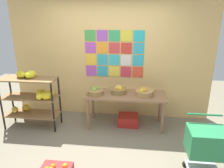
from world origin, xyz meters
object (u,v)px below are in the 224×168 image
at_px(display_table, 126,98).
at_px(fruit_basket_back_right, 144,92).
at_px(fruit_basket_back_left, 96,92).
at_px(shopping_cart, 206,144).
at_px(produce_crate_under_table, 128,120).
at_px(fruit_basket_centre, 119,90).
at_px(banana_shelf_unit, 32,94).

distance_m(display_table, fruit_basket_back_right, 0.40).
relative_size(display_table, fruit_basket_back_left, 4.68).
distance_m(fruit_basket_back_left, shopping_cart, 2.17).
bearing_deg(produce_crate_under_table, display_table, -146.31).
relative_size(fruit_basket_back_left, shopping_cart, 0.39).
bearing_deg(fruit_basket_back_left, fruit_basket_centre, 13.26).
xyz_separation_m(banana_shelf_unit, produce_crate_under_table, (1.92, 0.27, -0.60)).
height_order(fruit_basket_centre, produce_crate_under_table, fruit_basket_centre).
bearing_deg(fruit_basket_centre, display_table, -6.26).
height_order(fruit_basket_back_right, produce_crate_under_table, fruit_basket_back_right).
bearing_deg(fruit_basket_back_right, fruit_basket_back_left, -176.45).
distance_m(banana_shelf_unit, fruit_basket_back_right, 2.23).
bearing_deg(banana_shelf_unit, fruit_basket_centre, 8.15).
bearing_deg(fruit_basket_back_right, produce_crate_under_table, 166.18).
xyz_separation_m(fruit_basket_back_right, fruit_basket_back_left, (-0.96, -0.06, -0.01)).
relative_size(fruit_basket_back_right, fruit_basket_centre, 1.08).
height_order(banana_shelf_unit, shopping_cart, banana_shelf_unit).
height_order(fruit_basket_centre, shopping_cart, fruit_basket_centre).
relative_size(fruit_basket_back_left, produce_crate_under_table, 0.80).
bearing_deg(display_table, fruit_basket_centre, 173.74).
bearing_deg(fruit_basket_back_left, fruit_basket_back_right, 3.55).
relative_size(display_table, fruit_basket_centre, 4.77).
relative_size(fruit_basket_back_right, produce_crate_under_table, 0.85).
bearing_deg(produce_crate_under_table, fruit_basket_back_right, -13.82).
bearing_deg(display_table, fruit_basket_back_left, -171.33).
bearing_deg(produce_crate_under_table, shopping_cart, -49.85).
height_order(display_table, shopping_cart, shopping_cart).
xyz_separation_m(display_table, shopping_cart, (1.19, -1.30, -0.10)).
relative_size(fruit_basket_back_right, fruit_basket_back_left, 1.06).
distance_m(display_table, fruit_basket_back_left, 0.62).
xyz_separation_m(fruit_basket_centre, shopping_cart, (1.34, -1.31, -0.27)).
distance_m(fruit_basket_centre, shopping_cart, 1.89).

